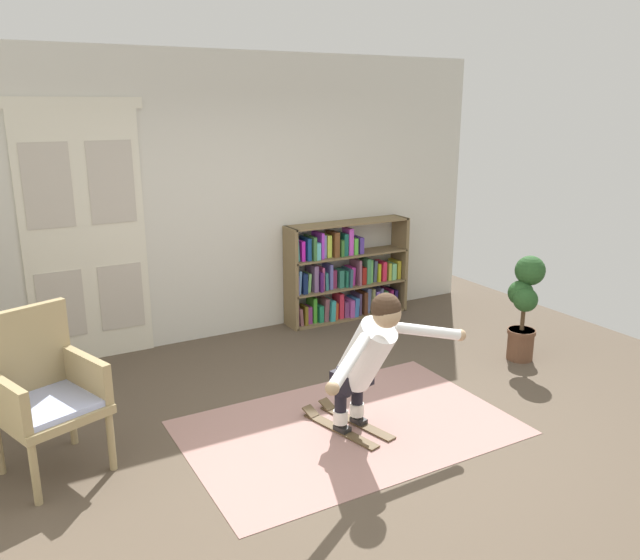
{
  "coord_description": "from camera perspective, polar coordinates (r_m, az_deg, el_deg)",
  "views": [
    {
      "loc": [
        -2.39,
        -3.54,
        2.4
      ],
      "look_at": [
        -0.03,
        0.66,
        1.05
      ],
      "focal_mm": 35.65,
      "sensor_mm": 36.0,
      "label": 1
    }
  ],
  "objects": [
    {
      "name": "ground_plane",
      "position": [
        4.9,
        4.2,
        -13.71
      ],
      "size": [
        7.2,
        7.2,
        0.0
      ],
      "primitive_type": "plane",
      "color": "brown"
    },
    {
      "name": "back_wall",
      "position": [
        6.66,
        -8.04,
        7.29
      ],
      "size": [
        6.0,
        0.1,
        2.9
      ],
      "primitive_type": "cube",
      "color": "beige",
      "rests_on": "ground"
    },
    {
      "name": "double_door",
      "position": [
        6.27,
        -20.35,
        3.9
      ],
      "size": [
        1.22,
        0.05,
        2.45
      ],
      "color": "beige",
      "rests_on": "ground"
    },
    {
      "name": "rug",
      "position": [
        4.99,
        2.58,
        -13.07
      ],
      "size": [
        2.45,
        1.58,
        0.01
      ],
      "primitive_type": "cube",
      "color": "#A27870",
      "rests_on": "ground"
    },
    {
      "name": "bookshelf",
      "position": [
        7.22,
        2.14,
        0.33
      ],
      "size": [
        1.49,
        0.3,
        1.12
      ],
      "color": "brown",
      "rests_on": "ground"
    },
    {
      "name": "wicker_chair",
      "position": [
        4.62,
        -23.6,
        -8.94
      ],
      "size": [
        0.77,
        0.77,
        1.1
      ],
      "color": "#9B875D",
      "rests_on": "ground"
    },
    {
      "name": "potted_plant",
      "position": [
        6.33,
        17.88,
        -1.92
      ],
      "size": [
        0.38,
        0.34,
        1.01
      ],
      "color": "brown",
      "rests_on": "ground"
    },
    {
      "name": "skis_pair",
      "position": [
        5.0,
        2.34,
        -12.76
      ],
      "size": [
        0.44,
        0.79,
        0.07
      ],
      "color": "brown",
      "rests_on": "rug"
    },
    {
      "name": "person_skier",
      "position": [
        4.59,
        4.39,
        -6.53
      ],
      "size": [
        1.41,
        0.83,
        1.08
      ],
      "color": "white",
      "rests_on": "skis_pair"
    }
  ]
}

